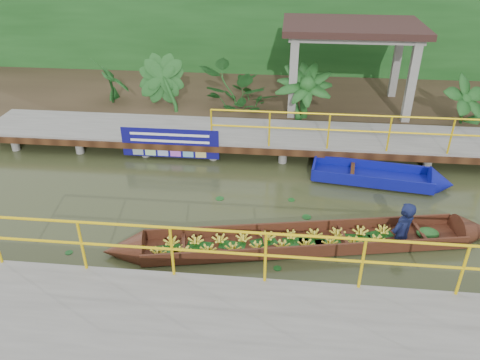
# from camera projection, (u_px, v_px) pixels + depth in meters

# --- Properties ---
(ground) EXTENTS (80.00, 80.00, 0.00)m
(ground) POSITION_uv_depth(u_px,v_px,m) (238.00, 212.00, 11.13)
(ground) COLOR #2F341A
(ground) RESTS_ON ground
(land_strip) EXTENTS (30.00, 8.00, 0.45)m
(land_strip) POSITION_uv_depth(u_px,v_px,m) (259.00, 97.00, 17.50)
(land_strip) COLOR #2F2417
(land_strip) RESTS_ON ground
(far_dock) EXTENTS (16.00, 2.06, 1.66)m
(far_dock) POSITION_uv_depth(u_px,v_px,m) (251.00, 135.00, 13.86)
(far_dock) COLOR slate
(far_dock) RESTS_ON ground
(near_dock) EXTENTS (18.00, 2.40, 1.73)m
(near_dock) POSITION_uv_depth(u_px,v_px,m) (273.00, 348.00, 7.26)
(near_dock) COLOR slate
(near_dock) RESTS_ON ground
(pavilion) EXTENTS (4.40, 3.00, 3.00)m
(pavilion) POSITION_uv_depth(u_px,v_px,m) (352.00, 35.00, 14.92)
(pavilion) COLOR slate
(pavilion) RESTS_ON ground
(foliage_backdrop) EXTENTS (30.00, 0.80, 4.00)m
(foliage_backdrop) POSITION_uv_depth(u_px,v_px,m) (264.00, 34.00, 18.79)
(foliage_backdrop) COLOR #154215
(foliage_backdrop) RESTS_ON ground
(vendor_boat) EXTENTS (8.44, 2.42, 2.08)m
(vendor_boat) POSITION_uv_depth(u_px,v_px,m) (323.00, 234.00, 9.91)
(vendor_boat) COLOR #351C0E
(vendor_boat) RESTS_ON ground
(moored_blue_boat) EXTENTS (3.67, 1.40, 0.85)m
(moored_blue_boat) POSITION_uv_depth(u_px,v_px,m) (406.00, 180.00, 12.17)
(moored_blue_boat) COLOR navy
(moored_blue_boat) RESTS_ON ground
(blue_banner) EXTENTS (2.78, 0.04, 0.87)m
(blue_banner) POSITION_uv_depth(u_px,v_px,m) (170.00, 143.00, 13.19)
(blue_banner) COLOR #0E0C62
(blue_banner) RESTS_ON ground
(tropical_plants) EXTENTS (14.40, 1.40, 1.75)m
(tropical_plants) POSITION_uv_depth(u_px,v_px,m) (295.00, 89.00, 14.94)
(tropical_plants) COLOR #154215
(tropical_plants) RESTS_ON ground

